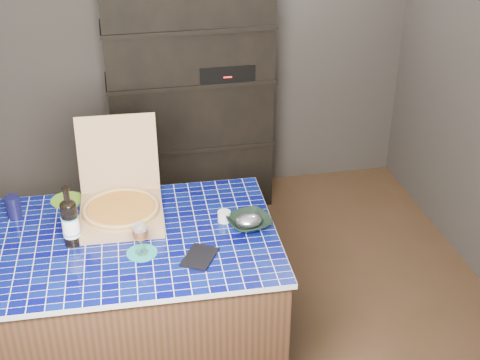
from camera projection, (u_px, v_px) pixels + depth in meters
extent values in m
plane|color=brown|center=(229.00, 324.00, 4.12)|extent=(3.50, 3.50, 0.00)
plane|color=#443E3A|center=(184.00, 42.00, 5.01)|extent=(3.50, 0.00, 3.50)
cube|color=black|center=(190.00, 96.00, 4.99)|extent=(1.20, 0.40, 1.80)
cube|color=black|center=(224.00, 68.00, 4.88)|extent=(0.40, 0.32, 0.12)
cube|color=#4B291D|center=(126.00, 309.00, 3.60)|extent=(1.60, 1.03, 0.85)
cube|color=#040649|center=(118.00, 241.00, 3.38)|extent=(1.64, 1.07, 0.03)
cube|color=#A67255|center=(122.00, 215.00, 3.52)|extent=(0.45, 0.45, 0.05)
cube|color=#A67255|center=(118.00, 154.00, 3.63)|extent=(0.43, 0.12, 0.42)
cylinder|color=#AC8348|center=(121.00, 210.00, 3.51)|extent=(0.40, 0.40, 0.01)
cylinder|color=maroon|center=(121.00, 209.00, 3.50)|extent=(0.35, 0.35, 0.01)
torus|color=#AC8348|center=(121.00, 208.00, 3.50)|extent=(0.40, 0.40, 0.02)
cylinder|color=black|center=(71.00, 225.00, 3.28)|extent=(0.08, 0.08, 0.23)
ellipsoid|color=black|center=(68.00, 205.00, 3.22)|extent=(0.08, 0.08, 0.04)
cylinder|color=black|center=(66.00, 195.00, 3.20)|extent=(0.03, 0.03, 0.09)
cylinder|color=white|center=(71.00, 227.00, 3.28)|extent=(0.08, 0.08, 0.10)
cylinder|color=#3993C4|center=(72.00, 232.00, 3.30)|extent=(0.09, 0.09, 0.01)
cylinder|color=#3993C4|center=(70.00, 217.00, 3.26)|extent=(0.09, 0.09, 0.01)
cylinder|color=#198378|center=(142.00, 253.00, 3.26)|extent=(0.15, 0.15, 0.01)
cylinder|color=white|center=(142.00, 252.00, 3.26)|extent=(0.07, 0.07, 0.00)
cylinder|color=white|center=(141.00, 245.00, 3.24)|extent=(0.01, 0.01, 0.07)
ellipsoid|color=white|center=(140.00, 231.00, 3.20)|extent=(0.08, 0.08, 0.11)
cylinder|color=#BB5C1E|center=(140.00, 233.00, 3.21)|extent=(0.06, 0.06, 0.05)
cylinder|color=white|center=(140.00, 228.00, 3.19)|extent=(0.07, 0.07, 0.02)
cube|color=black|center=(200.00, 257.00, 3.23)|extent=(0.21, 0.23, 0.01)
imported|color=black|center=(249.00, 222.00, 3.46)|extent=(0.27, 0.27, 0.05)
ellipsoid|color=silver|center=(249.00, 220.00, 3.45)|extent=(0.14, 0.11, 0.06)
cylinder|color=silver|center=(224.00, 216.00, 3.51)|extent=(0.07, 0.07, 0.06)
cylinder|color=black|center=(13.00, 207.00, 3.53)|extent=(0.08, 0.08, 0.12)
cylinder|color=#5E9920|center=(67.00, 200.00, 3.70)|extent=(0.18, 0.18, 0.01)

